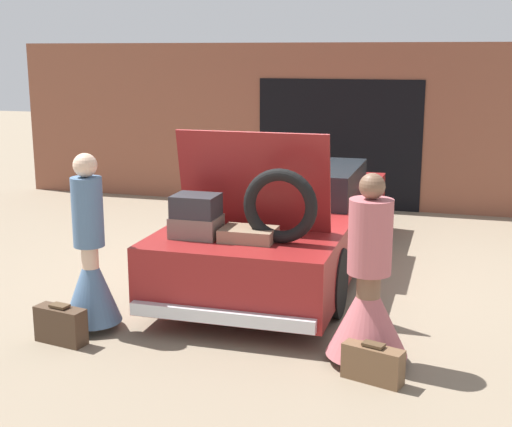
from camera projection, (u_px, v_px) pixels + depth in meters
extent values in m
plane|color=#7F705B|center=(286.00, 268.00, 8.94)|extent=(40.00, 40.00, 0.00)
cube|color=brown|center=(340.00, 126.00, 12.17)|extent=(12.00, 0.12, 2.80)
cube|color=black|center=(339.00, 144.00, 12.17)|extent=(2.80, 0.02, 2.20)
cube|color=maroon|center=(287.00, 228.00, 8.83)|extent=(1.87, 4.97, 0.67)
cube|color=#1E2328|center=(293.00, 181.00, 8.99)|extent=(1.65, 1.59, 0.41)
cylinder|color=black|center=(255.00, 210.00, 10.54)|extent=(0.18, 0.72, 0.72)
cylinder|color=black|center=(372.00, 218.00, 10.07)|extent=(0.18, 0.72, 0.72)
cylinder|color=black|center=(176.00, 269.00, 7.70)|extent=(0.18, 0.72, 0.72)
cylinder|color=black|center=(334.00, 283.00, 7.23)|extent=(0.18, 0.72, 0.72)
cube|color=silver|center=(221.00, 317.00, 6.52)|extent=(1.78, 0.10, 0.12)
cube|color=maroon|center=(253.00, 181.00, 7.27)|extent=(1.59, 0.23, 1.03)
cube|color=#75665B|center=(196.00, 226.00, 7.08)|extent=(0.47, 0.38, 0.21)
cube|color=#8C7259|center=(248.00, 234.00, 6.94)|extent=(0.53, 0.38, 0.13)
cube|color=#2D2D33|center=(196.00, 205.00, 7.03)|extent=(0.44, 0.37, 0.22)
torus|color=black|center=(280.00, 206.00, 6.79)|extent=(0.73, 0.12, 0.73)
cylinder|color=beige|center=(92.00, 288.00, 6.88)|extent=(0.16, 0.16, 0.84)
cone|color=slate|center=(91.00, 284.00, 6.88)|extent=(0.56, 0.56, 0.76)
cylinder|color=slate|center=(88.00, 212.00, 6.72)|extent=(0.30, 0.30, 0.66)
sphere|color=beige|center=(85.00, 165.00, 6.62)|extent=(0.23, 0.23, 0.23)
cylinder|color=brown|center=(367.00, 318.00, 6.14)|extent=(0.21, 0.21, 0.81)
cone|color=#B25B60|center=(367.00, 314.00, 6.13)|extent=(0.71, 0.71, 0.73)
cylinder|color=#B25B60|center=(370.00, 237.00, 5.98)|extent=(0.37, 0.37, 0.64)
sphere|color=brown|center=(372.00, 186.00, 5.88)|extent=(0.22, 0.22, 0.22)
cube|color=#473323|center=(61.00, 325.00, 6.61)|extent=(0.52, 0.27, 0.34)
cube|color=#4C3823|center=(60.00, 306.00, 6.56)|extent=(0.19, 0.14, 0.02)
cube|color=brown|center=(373.00, 364.00, 5.83)|extent=(0.53, 0.31, 0.30)
cube|color=#4C3823|center=(374.00, 345.00, 5.80)|extent=(0.20, 0.15, 0.02)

